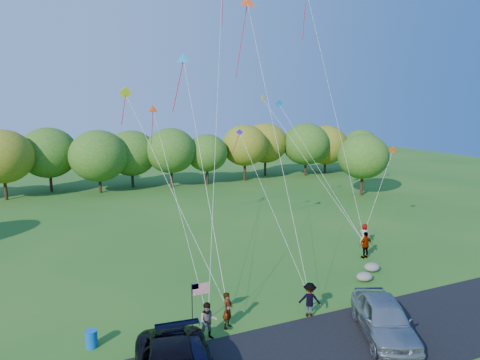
{
  "coord_description": "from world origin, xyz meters",
  "views": [
    {
      "loc": [
        -9.65,
        -18.43,
        11.03
      ],
      "look_at": [
        1.01,
        6.0,
        6.2
      ],
      "focal_mm": 32.0,
      "sensor_mm": 36.0,
      "label": 1
    }
  ],
  "objects_px": {
    "minivan_silver": "(384,318)",
    "flyer_c": "(310,299)",
    "flyer_a": "(228,310)",
    "flyer_e": "(364,234)",
    "trash_barrel": "(91,339)",
    "flyer_b": "(208,321)",
    "flyer_d": "(366,245)"
  },
  "relations": [
    {
      "from": "flyer_b",
      "to": "flyer_d",
      "type": "xyz_separation_m",
      "value": [
        13.94,
        5.63,
        0.06
      ]
    },
    {
      "from": "flyer_b",
      "to": "trash_barrel",
      "type": "height_order",
      "value": "flyer_b"
    },
    {
      "from": "flyer_a",
      "to": "flyer_e",
      "type": "distance_m",
      "value": 16.33
    },
    {
      "from": "flyer_a",
      "to": "flyer_b",
      "type": "distance_m",
      "value": 1.38
    },
    {
      "from": "flyer_d",
      "to": "flyer_e",
      "type": "bearing_deg",
      "value": -130.59
    },
    {
      "from": "minivan_silver",
      "to": "trash_barrel",
      "type": "distance_m",
      "value": 13.66
    },
    {
      "from": "flyer_b",
      "to": "flyer_e",
      "type": "distance_m",
      "value": 17.71
    },
    {
      "from": "flyer_e",
      "to": "trash_barrel",
      "type": "xyz_separation_m",
      "value": [
        -20.92,
        -6.52,
        -0.43
      ]
    },
    {
      "from": "flyer_d",
      "to": "flyer_e",
      "type": "height_order",
      "value": "flyer_d"
    },
    {
      "from": "flyer_d",
      "to": "trash_barrel",
      "type": "relative_size",
      "value": 2.39
    },
    {
      "from": "flyer_a",
      "to": "trash_barrel",
      "type": "height_order",
      "value": "flyer_a"
    },
    {
      "from": "flyer_a",
      "to": "trash_barrel",
      "type": "xyz_separation_m",
      "value": [
        -6.36,
        0.88,
        -0.51
      ]
    },
    {
      "from": "flyer_d",
      "to": "flyer_e",
      "type": "xyz_separation_m",
      "value": [
        1.85,
        2.38,
        -0.13
      ]
    },
    {
      "from": "minivan_silver",
      "to": "flyer_e",
      "type": "xyz_separation_m",
      "value": [
        8.1,
        11.22,
        -0.14
      ]
    },
    {
      "from": "flyer_c",
      "to": "flyer_d",
      "type": "relative_size",
      "value": 0.94
    },
    {
      "from": "minivan_silver",
      "to": "flyer_a",
      "type": "bearing_deg",
      "value": 173.53
    },
    {
      "from": "flyer_d",
      "to": "trash_barrel",
      "type": "height_order",
      "value": "flyer_d"
    },
    {
      "from": "minivan_silver",
      "to": "flyer_c",
      "type": "bearing_deg",
      "value": 147.21
    },
    {
      "from": "flyer_b",
      "to": "flyer_d",
      "type": "distance_m",
      "value": 15.03
    },
    {
      "from": "minivan_silver",
      "to": "flyer_b",
      "type": "xyz_separation_m",
      "value": [
        -7.69,
        3.21,
        -0.07
      ]
    },
    {
      "from": "flyer_a",
      "to": "flyer_e",
      "type": "relative_size",
      "value": 1.1
    },
    {
      "from": "flyer_a",
      "to": "flyer_e",
      "type": "bearing_deg",
      "value": -14.39
    },
    {
      "from": "minivan_silver",
      "to": "flyer_c",
      "type": "xyz_separation_m",
      "value": [
        -2.09,
        3.21,
        -0.07
      ]
    },
    {
      "from": "trash_barrel",
      "to": "flyer_e",
      "type": "bearing_deg",
      "value": 17.3
    },
    {
      "from": "minivan_silver",
      "to": "flyer_b",
      "type": "relative_size",
      "value": 2.97
    },
    {
      "from": "flyer_c",
      "to": "flyer_d",
      "type": "height_order",
      "value": "flyer_d"
    },
    {
      "from": "minivan_silver",
      "to": "flyer_c",
      "type": "height_order",
      "value": "minivan_silver"
    },
    {
      "from": "flyer_a",
      "to": "flyer_d",
      "type": "xyz_separation_m",
      "value": [
        12.7,
        5.02,
        0.05
      ]
    },
    {
      "from": "flyer_c",
      "to": "trash_barrel",
      "type": "distance_m",
      "value": 10.85
    },
    {
      "from": "flyer_c",
      "to": "flyer_e",
      "type": "distance_m",
      "value": 12.96
    },
    {
      "from": "flyer_e",
      "to": "flyer_a",
      "type": "bearing_deg",
      "value": 70.44
    },
    {
      "from": "minivan_silver",
      "to": "flyer_e",
      "type": "relative_size",
      "value": 3.21
    }
  ]
}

